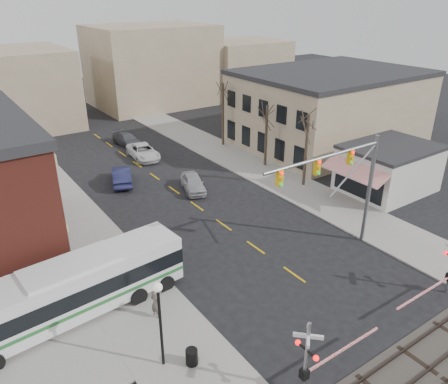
# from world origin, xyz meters

# --- Properties ---
(ground) EXTENTS (160.00, 160.00, 0.00)m
(ground) POSITION_xyz_m (0.00, 0.00, 0.00)
(ground) COLOR black
(ground) RESTS_ON ground
(sidewalk_west) EXTENTS (5.00, 60.00, 0.12)m
(sidewalk_west) POSITION_xyz_m (-9.50, 20.00, 0.06)
(sidewalk_west) COLOR gray
(sidewalk_west) RESTS_ON ground
(sidewalk_east) EXTENTS (5.00, 60.00, 0.12)m
(sidewalk_east) POSITION_xyz_m (9.50, 20.00, 0.06)
(sidewalk_east) COLOR gray
(sidewalk_east) RESTS_ON ground
(ballast_strip) EXTENTS (160.00, 5.00, 0.06)m
(ballast_strip) POSITION_xyz_m (0.00, -8.00, 0.03)
(ballast_strip) COLOR #332D28
(ballast_strip) RESTS_ON ground
(rail_tracks) EXTENTS (160.00, 3.91, 0.14)m
(rail_tracks) POSITION_xyz_m (0.00, -8.00, 0.12)
(rail_tracks) COLOR #2D231E
(rail_tracks) RESTS_ON ground
(tan_building) EXTENTS (20.30, 15.30, 8.50)m
(tan_building) POSITION_xyz_m (22.00, 20.00, 4.26)
(tan_building) COLOR gray
(tan_building) RESTS_ON ground
(awning_shop) EXTENTS (9.74, 6.20, 4.30)m
(awning_shop) POSITION_xyz_m (15.97, 7.00, 2.16)
(awning_shop) COLOR beige
(awning_shop) RESTS_ON ground
(tree_east_a) EXTENTS (0.28, 0.28, 6.75)m
(tree_east_a) POSITION_xyz_m (10.50, 12.00, 3.50)
(tree_east_a) COLOR #382B21
(tree_east_a) RESTS_ON sidewalk_east
(tree_east_b) EXTENTS (0.28, 0.28, 6.30)m
(tree_east_b) POSITION_xyz_m (10.80, 18.00, 3.27)
(tree_east_b) COLOR #382B21
(tree_east_b) RESTS_ON sidewalk_east
(tree_east_c) EXTENTS (0.28, 0.28, 7.20)m
(tree_east_c) POSITION_xyz_m (11.00, 26.00, 3.72)
(tree_east_c) COLOR #382B21
(tree_east_c) RESTS_ON sidewalk_east
(transit_bus) EXTENTS (12.81, 3.86, 3.25)m
(transit_bus) POSITION_xyz_m (-12.70, 6.14, 1.83)
(transit_bus) COLOR silver
(transit_bus) RESTS_ON ground
(traffic_signal_mast) EXTENTS (9.85, 0.30, 8.00)m
(traffic_signal_mast) POSITION_xyz_m (4.37, 2.40, 5.73)
(traffic_signal_mast) COLOR gray
(traffic_signal_mast) RESTS_ON ground
(rr_crossing_west) EXTENTS (5.60, 1.36, 4.00)m
(rr_crossing_west) POSITION_xyz_m (-5.52, -4.88, 1.97)
(rr_crossing_west) COLOR gray
(rr_crossing_west) RESTS_ON ground
(rr_crossing_east) EXTENTS (5.60, 1.36, 4.00)m
(rr_crossing_east) POSITION_xyz_m (5.92, -4.56, 1.97)
(rr_crossing_east) COLOR gray
(rr_crossing_east) RESTS_ON ground
(street_lamp) EXTENTS (0.44, 0.44, 4.78)m
(street_lamp) POSITION_xyz_m (-10.44, 0.11, 3.49)
(street_lamp) COLOR black
(street_lamp) RESTS_ON sidewalk_west
(trash_bin) EXTENTS (0.60, 0.60, 0.85)m
(trash_bin) POSITION_xyz_m (-9.29, -0.67, 0.54)
(trash_bin) COLOR black
(trash_bin) RESTS_ON sidewalk_west
(car_a) EXTENTS (3.14, 4.74, 1.50)m
(car_a) POSITION_xyz_m (1.44, 16.99, 0.75)
(car_a) COLOR #97979C
(car_a) RESTS_ON ground
(car_b) EXTENTS (3.19, 5.13, 1.60)m
(car_b) POSITION_xyz_m (-3.31, 22.19, 0.80)
(car_b) COLOR #191C40
(car_b) RESTS_ON ground
(car_c) EXTENTS (2.99, 5.59, 1.49)m
(car_c) POSITION_xyz_m (1.38, 27.39, 0.75)
(car_c) COLOR silver
(car_c) RESTS_ON ground
(car_d) EXTENTS (2.42, 4.90, 1.37)m
(car_d) POSITION_xyz_m (1.75, 32.59, 0.69)
(car_d) COLOR #46464B
(car_d) RESTS_ON ground
(pedestrian_near) EXTENTS (0.63, 0.75, 1.76)m
(pedestrian_near) POSITION_xyz_m (-9.16, 3.40, 1.00)
(pedestrian_near) COLOR #60524C
(pedestrian_near) RESTS_ON sidewalk_west
(pedestrian_far) EXTENTS (1.02, 0.93, 1.69)m
(pedestrian_far) POSITION_xyz_m (-9.75, 8.69, 0.97)
(pedestrian_far) COLOR #384762
(pedestrian_far) RESTS_ON sidewalk_west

